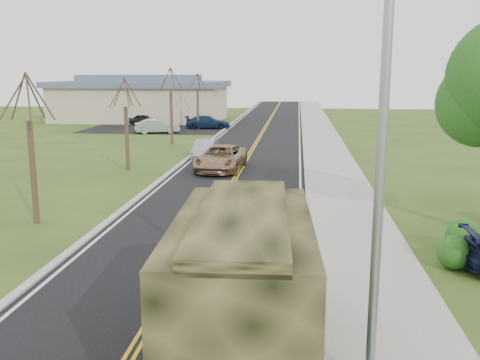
# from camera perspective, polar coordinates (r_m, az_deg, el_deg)

# --- Properties ---
(road) EXTENTS (8.00, 120.00, 0.01)m
(road) POSITION_cam_1_polar(r_m,az_deg,el_deg) (50.54, 2.11, 4.61)
(road) COLOR black
(road) RESTS_ON ground
(curb_right) EXTENTS (0.30, 120.00, 0.12)m
(curb_right) POSITION_cam_1_polar(r_m,az_deg,el_deg) (50.41, 6.83, 4.58)
(curb_right) COLOR #9E998E
(curb_right) RESTS_ON ground
(sidewalk_right) EXTENTS (3.20, 120.00, 0.10)m
(sidewalk_right) POSITION_cam_1_polar(r_m,az_deg,el_deg) (50.47, 8.83, 4.52)
(sidewalk_right) COLOR #9E998E
(sidewalk_right) RESTS_ON ground
(curb_left) EXTENTS (0.30, 120.00, 0.10)m
(curb_left) POSITION_cam_1_polar(r_m,az_deg,el_deg) (50.99, -2.56, 4.72)
(curb_left) COLOR #9E998E
(curb_left) RESTS_ON ground
(street_light) EXTENTS (1.65, 0.22, 8.00)m
(street_light) POSITION_cam_1_polar(r_m,az_deg,el_deg) (9.79, 14.18, 1.31)
(street_light) COLOR gray
(street_light) RESTS_ON ground
(bare_tree_a) EXTENTS (1.93, 2.26, 6.08)m
(bare_tree_a) POSITION_cam_1_polar(r_m,az_deg,el_deg) (22.90, -21.30, 2.01)
(bare_tree_a) COLOR #38281C
(bare_tree_a) RESTS_ON ground
(bare_tree_b) EXTENTS (1.83, 2.14, 5.73)m
(bare_tree_b) POSITION_cam_1_polar(r_m,az_deg,el_deg) (33.92, -12.01, 5.15)
(bare_tree_b) COLOR #38281C
(bare_tree_b) RESTS_ON ground
(bare_tree_c) EXTENTS (2.04, 2.39, 6.42)m
(bare_tree_c) POSITION_cam_1_polar(r_m,az_deg,el_deg) (45.41, -7.34, 7.25)
(bare_tree_c) COLOR #38281C
(bare_tree_c) RESTS_ON ground
(bare_tree_d) EXTENTS (1.88, 2.20, 5.91)m
(bare_tree_d) POSITION_cam_1_polar(r_m,az_deg,el_deg) (57.14, -4.53, 7.95)
(bare_tree_d) COLOR #38281C
(bare_tree_d) RESTS_ON ground
(commercial_building) EXTENTS (25.50, 21.50, 5.65)m
(commercial_building) POSITION_cam_1_polar(r_m,az_deg,el_deg) (68.92, -10.42, 8.52)
(commercial_building) COLOR tan
(commercial_building) RESTS_ON ground
(military_truck) EXTENTS (2.84, 7.33, 3.60)m
(military_truck) POSITION_cam_1_polar(r_m,az_deg,el_deg) (10.96, 0.49, -10.16)
(military_truck) COLOR black
(military_truck) RESTS_ON ground
(suv_champagne) EXTENTS (2.97, 5.77, 1.56)m
(suv_champagne) POSITION_cam_1_polar(r_m,az_deg,el_deg) (33.38, -2.06, 2.36)
(suv_champagne) COLOR #8E7050
(suv_champagne) RESTS_ON ground
(sedan_silver) EXTENTS (1.42, 3.97, 1.30)m
(sedan_silver) POSITION_cam_1_polar(r_m,az_deg,el_deg) (38.25, -3.74, 3.32)
(sedan_silver) COLOR #A1A0A5
(sedan_silver) RESTS_ON ground
(lot_car_dark) EXTENTS (3.76, 1.89, 1.23)m
(lot_car_dark) POSITION_cam_1_polar(r_m,az_deg,el_deg) (62.78, -10.11, 6.36)
(lot_car_dark) COLOR black
(lot_car_dark) RESTS_ON ground
(lot_car_silver) EXTENTS (4.62, 2.89, 1.44)m
(lot_car_silver) POSITION_cam_1_polar(r_m,az_deg,el_deg) (54.14, -8.83, 5.70)
(lot_car_silver) COLOR #AAAAAE
(lot_car_silver) RESTS_ON ground
(lot_car_navy) EXTENTS (4.98, 2.45, 1.39)m
(lot_car_navy) POSITION_cam_1_polar(r_m,az_deg,el_deg) (57.90, -3.45, 6.17)
(lot_car_navy) COLOR #101F3B
(lot_car_navy) RESTS_ON ground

